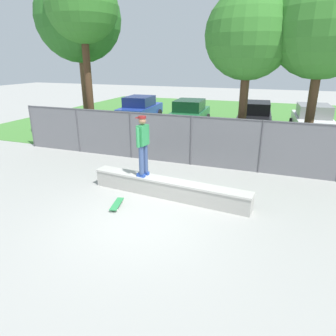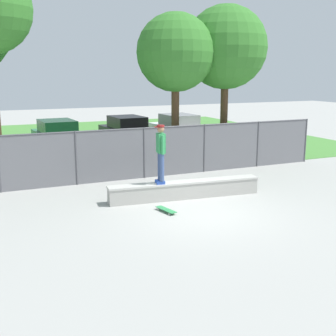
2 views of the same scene
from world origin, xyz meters
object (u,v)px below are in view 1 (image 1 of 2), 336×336
at_px(tree_far, 324,26).
at_px(car_black, 255,116).
at_px(skateboard, 117,204).
at_px(skateboarder, 143,143).
at_px(tree_near_right, 82,7).
at_px(car_white, 312,119).
at_px(tree_near_left, 79,19).
at_px(car_blue, 140,109).
at_px(tree_mid, 249,36).
at_px(concrete_ledge, 168,188).
at_px(car_green, 190,113).

relative_size(tree_far, car_black, 1.57).
bearing_deg(skateboard, skateboarder, 74.08).
height_order(skateboarder, tree_near_right, tree_near_right).
xyz_separation_m(skateboarder, car_black, (2.37, 10.42, -0.75)).
bearing_deg(car_white, tree_far, -96.37).
xyz_separation_m(tree_near_left, car_blue, (0.40, 5.46, -4.87)).
height_order(skateboarder, tree_mid, tree_mid).
xyz_separation_m(tree_mid, car_blue, (-7.47, 6.59, -3.88)).
xyz_separation_m(concrete_ledge, car_black, (1.55, 10.48, 0.56)).
height_order(skateboard, tree_near_right, tree_near_right).
height_order(concrete_ledge, tree_near_right, tree_near_right).
bearing_deg(tree_far, car_white, 83.63).
xyz_separation_m(concrete_ledge, car_green, (-2.28, 10.03, 0.56)).
bearing_deg(skateboard, car_black, 76.85).
distance_m(skateboarder, car_white, 11.69).
bearing_deg(tree_near_left, tree_mid, -8.14).
relative_size(tree_near_right, tree_mid, 1.20).
xyz_separation_m(tree_mid, car_white, (3.08, 6.27, -3.88)).
xyz_separation_m(tree_near_right, tree_mid, (6.88, -0.02, -1.26)).
xyz_separation_m(car_green, car_white, (6.90, 0.35, 0.00)).
xyz_separation_m(skateboard, car_blue, (-4.78, 11.79, 0.77)).
distance_m(tree_near_right, car_black, 10.69).
bearing_deg(car_black, tree_near_left, -146.36).
distance_m(tree_near_left, car_green, 7.94).
distance_m(concrete_ledge, car_green, 10.30).
height_order(tree_near_right, car_black, tree_near_right).
relative_size(tree_mid, car_green, 1.47).
bearing_deg(tree_far, car_green, 136.98).
xyz_separation_m(tree_near_left, car_white, (10.95, 5.14, -4.87)).
bearing_deg(skateboarder, tree_far, 41.25).
bearing_deg(tree_far, tree_near_right, -179.37).
height_order(skateboard, tree_near_left, tree_near_left).
height_order(car_green, car_white, same).
distance_m(tree_near_left, car_blue, 7.33).
relative_size(tree_far, car_white, 1.57).
bearing_deg(car_blue, skateboard, -67.95).
bearing_deg(car_green, car_black, 6.73).
distance_m(car_blue, car_black, 7.48).
bearing_deg(tree_mid, tree_near_left, 171.86).
bearing_deg(car_white, concrete_ledge, -114.00).
bearing_deg(tree_far, skateboard, -133.69).
height_order(skateboarder, tree_far, tree_far).
bearing_deg(car_green, skateboarder, -81.71).
distance_m(skateboard, tree_near_right, 8.93).
bearing_deg(tree_near_left, car_green, 49.77).
bearing_deg(car_white, tree_near_right, -147.88).
bearing_deg(concrete_ledge, tree_near_right, 142.25).
distance_m(tree_near_right, car_green, 8.40).
bearing_deg(tree_near_right, car_black, 42.67).
bearing_deg(car_blue, tree_far, -33.25).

